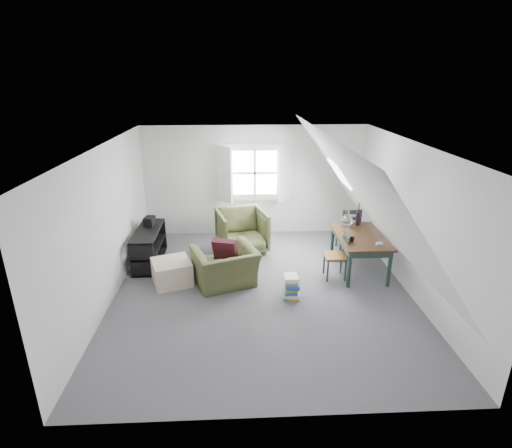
{
  "coord_description": "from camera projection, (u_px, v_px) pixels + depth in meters",
  "views": [
    {
      "loc": [
        -0.4,
        -6.08,
        3.49
      ],
      "look_at": [
        -0.08,
        0.6,
        1.01
      ],
      "focal_mm": 28.0,
      "sensor_mm": 36.0,
      "label": 1
    }
  ],
  "objects": [
    {
      "name": "dining_chair_near",
      "position": [
        337.0,
        255.0,
        7.23
      ],
      "size": [
        0.4,
        0.4,
        0.85
      ],
      "rotation": [
        0.0,
        0.0,
        -1.45
      ],
      "color": "brown",
      "rests_on": "floor"
    },
    {
      "name": "skylight",
      "position": [
        339.0,
        174.0,
        7.61
      ],
      "size": [
        0.35,
        0.75,
        0.47
      ],
      "primitive_type": "cube",
      "rotation": [
        0.0,
        0.95,
        0.0
      ],
      "color": "white",
      "rests_on": "slope_right"
    },
    {
      "name": "magazine_stack",
      "position": [
        291.0,
        287.0,
        6.64
      ],
      "size": [
        0.29,
        0.35,
        0.39
      ],
      "rotation": [
        0.0,
        0.0,
        -0.14
      ],
      "color": "#B29933",
      "rests_on": "floor"
    },
    {
      "name": "cup",
      "position": [
        352.0,
        242.0,
        7.11
      ],
      "size": [
        0.1,
        0.1,
        0.09
      ],
      "primitive_type": "imported",
      "rotation": [
        0.0,
        0.0,
        -0.05
      ],
      "color": "black",
      "rests_on": "dining_table"
    },
    {
      "name": "throw_pillow",
      "position": [
        225.0,
        250.0,
        7.08
      ],
      "size": [
        0.46,
        0.34,
        0.43
      ],
      "primitive_type": "cube",
      "rotation": [
        0.31,
        0.0,
        -0.27
      ],
      "color": "#3D101A",
      "rests_on": "armchair_near"
    },
    {
      "name": "ottoman",
      "position": [
        172.0,
        272.0,
        7.11
      ],
      "size": [
        0.82,
        0.82,
        0.43
      ],
      "primitive_type": "cube",
      "rotation": [
        0.0,
        0.0,
        0.34
      ],
      "color": "#C4B393",
      "rests_on": "floor"
    },
    {
      "name": "armchair_far",
      "position": [
        242.0,
        250.0,
        8.51
      ],
      "size": [
        1.17,
        1.19,
        0.89
      ],
      "primitive_type": "imported",
      "rotation": [
        0.0,
        0.0,
        0.25
      ],
      "color": "#434A26",
      "rests_on": "floor"
    },
    {
      "name": "slope_right",
      "position": [
        359.0,
        190.0,
        6.38
      ],
      "size": [
        3.19,
        5.5,
        4.48
      ],
      "primitive_type": "plane",
      "rotation": [
        0.0,
        -2.19,
        0.0
      ],
      "color": "white",
      "rests_on": "wall_right"
    },
    {
      "name": "slope_left",
      "position": [
        164.0,
        193.0,
        6.24
      ],
      "size": [
        3.19,
        5.5,
        4.48
      ],
      "primitive_type": "plane",
      "rotation": [
        0.0,
        2.19,
        0.0
      ],
      "color": "white",
      "rests_on": "wall_left"
    },
    {
      "name": "demijohn",
      "position": [
        347.0,
        220.0,
        7.77
      ],
      "size": [
        0.23,
        0.23,
        0.33
      ],
      "rotation": [
        0.0,
        0.0,
        -0.36
      ],
      "color": "silver",
      "rests_on": "dining_table"
    },
    {
      "name": "electronics_box",
      "position": [
        150.0,
        222.0,
        7.96
      ],
      "size": [
        0.21,
        0.27,
        0.2
      ],
      "primitive_type": "cube",
      "rotation": [
        0.0,
        0.0,
        -0.15
      ],
      "color": "black",
      "rests_on": "media_shelf"
    },
    {
      "name": "dining_chair_far",
      "position": [
        349.0,
        228.0,
        8.37
      ],
      "size": [
        0.45,
        0.45,
        0.96
      ],
      "rotation": [
        0.0,
        0.0,
        3.33
      ],
      "color": "brown",
      "rests_on": "floor"
    },
    {
      "name": "media_shelf",
      "position": [
        149.0,
        249.0,
        7.84
      ],
      "size": [
        0.45,
        1.34,
        0.69
      ],
      "rotation": [
        0.0,
        0.0,
        0.06
      ],
      "color": "black",
      "rests_on": "floor"
    },
    {
      "name": "wall_back",
      "position": [
        255.0,
        181.0,
        9.07
      ],
      "size": [
        5.0,
        0.0,
        5.0
      ],
      "primitive_type": "plane",
      "rotation": [
        1.57,
        0.0,
        0.0
      ],
      "color": "silver",
      "rests_on": "ground"
    },
    {
      "name": "paper_box",
      "position": [
        379.0,
        244.0,
        6.99
      ],
      "size": [
        0.11,
        0.08,
        0.04
      ],
      "primitive_type": "cube",
      "rotation": [
        0.0,
        0.0,
        0.08
      ],
      "color": "white",
      "rests_on": "dining_table"
    },
    {
      "name": "armchair_near",
      "position": [
        226.0,
        284.0,
        7.15
      ],
      "size": [
        1.29,
        1.21,
        0.68
      ],
      "primitive_type": "imported",
      "rotation": [
        0.0,
        0.0,
        3.49
      ],
      "color": "#434A26",
      "rests_on": "floor"
    },
    {
      "name": "dining_table",
      "position": [
        360.0,
        240.0,
        7.44
      ],
      "size": [
        0.86,
        1.44,
        0.72
      ],
      "rotation": [
        0.0,
        0.0,
        0.03
      ],
      "color": "#321E11",
      "rests_on": "floor"
    },
    {
      "name": "dormer_window",
      "position": [
        255.0,
        173.0,
        8.93
      ],
      "size": [
        1.71,
        0.35,
        1.3
      ],
      "color": "white",
      "rests_on": "wall_back"
    },
    {
      "name": "wall_left",
      "position": [
        107.0,
        225.0,
        6.38
      ],
      "size": [
        0.0,
        5.5,
        5.5
      ],
      "primitive_type": "plane",
      "rotation": [
        1.57,
        0.0,
        1.57
      ],
      "color": "silver",
      "rests_on": "ground"
    },
    {
      "name": "ceiling",
      "position": [
        263.0,
        146.0,
        6.06
      ],
      "size": [
        5.5,
        5.5,
        0.0
      ],
      "primitive_type": "plane",
      "rotation": [
        3.14,
        0.0,
        0.0
      ],
      "color": "white",
      "rests_on": "wall_back"
    },
    {
      "name": "wall_right",
      "position": [
        413.0,
        220.0,
        6.61
      ],
      "size": [
        0.0,
        5.5,
        5.5
      ],
      "primitive_type": "plane",
      "rotation": [
        1.57,
        0.0,
        -1.57
      ],
      "color": "silver",
      "rests_on": "ground"
    },
    {
      "name": "wall_front",
      "position": [
        280.0,
        319.0,
        3.92
      ],
      "size": [
        5.0,
        0.0,
        5.0
      ],
      "primitive_type": "plane",
      "rotation": [
        -1.57,
        0.0,
        0.0
      ],
      "color": "silver",
      "rests_on": "ground"
    },
    {
      "name": "vase_twigs",
      "position": [
        358.0,
        218.0,
        7.87
      ],
      "size": [
        0.08,
        0.09,
        0.66
      ],
      "rotation": [
        0.0,
        0.0,
        0.23
      ],
      "color": "black",
      "rests_on": "dining_table"
    },
    {
      "name": "floor",
      "position": [
        262.0,
        290.0,
        6.93
      ],
      "size": [
        5.5,
        5.5,
        0.0
      ],
      "primitive_type": "plane",
      "color": "#545359",
      "rests_on": "ground"
    }
  ]
}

